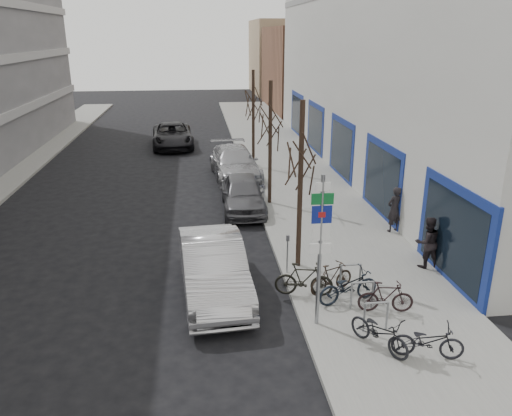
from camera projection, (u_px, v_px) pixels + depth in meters
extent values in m
plane|color=black|center=(225.00, 334.00, 12.87)|extent=(120.00, 120.00, 0.00)
cube|color=slate|center=(311.00, 202.00, 22.72)|extent=(5.00, 70.00, 0.15)
cube|color=#B7B7B2|center=(508.00, 78.00, 28.10)|extent=(20.00, 32.00, 10.00)
cube|color=brown|center=(329.00, 69.00, 50.48)|extent=(12.00, 14.00, 8.00)
cube|color=#937A5B|center=(303.00, 57.00, 64.43)|extent=(13.00, 12.00, 9.00)
cylinder|color=gray|center=(320.00, 255.00, 12.44)|extent=(0.10, 0.10, 4.20)
cube|color=white|center=(323.00, 187.00, 11.82)|extent=(0.35, 0.03, 0.22)
cube|color=#0C5926|center=(323.00, 199.00, 11.92)|extent=(0.55, 0.03, 0.28)
cube|color=navy|center=(322.00, 215.00, 12.05)|extent=(0.50, 0.03, 0.45)
cube|color=maroon|center=(322.00, 215.00, 12.04)|extent=(0.18, 0.02, 0.14)
cube|color=white|center=(321.00, 232.00, 12.20)|extent=(0.45, 0.03, 0.45)
cube|color=white|center=(320.00, 249.00, 12.35)|extent=(0.55, 0.03, 0.28)
cylinder|color=gray|center=(364.00, 317.00, 12.61)|extent=(0.06, 0.06, 0.80)
cylinder|color=gray|center=(387.00, 316.00, 12.68)|extent=(0.06, 0.06, 0.80)
cylinder|color=gray|center=(377.00, 303.00, 12.51)|extent=(0.60, 0.06, 0.06)
cylinder|color=gray|center=(351.00, 296.00, 13.64)|extent=(0.06, 0.06, 0.80)
cylinder|color=gray|center=(372.00, 295.00, 13.71)|extent=(0.06, 0.06, 0.80)
cylinder|color=gray|center=(363.00, 282.00, 13.54)|extent=(0.60, 0.06, 0.06)
cylinder|color=gray|center=(340.00, 278.00, 14.67)|extent=(0.06, 0.06, 0.80)
cylinder|color=gray|center=(360.00, 276.00, 14.74)|extent=(0.06, 0.06, 0.80)
cylinder|color=gray|center=(351.00, 265.00, 14.57)|extent=(0.60, 0.06, 0.06)
cylinder|color=black|center=(300.00, 189.00, 15.53)|extent=(0.16, 0.16, 5.50)
cylinder|color=black|center=(270.00, 146.00, 21.62)|extent=(0.16, 0.16, 5.50)
cylinder|color=black|center=(253.00, 121.00, 27.72)|extent=(0.16, 0.16, 5.50)
cylinder|color=gray|center=(287.00, 257.00, 15.69)|extent=(0.05, 0.05, 1.10)
cube|color=#3F3F44|center=(288.00, 238.00, 15.48)|extent=(0.10, 0.08, 0.18)
cylinder|color=gray|center=(264.00, 202.00, 20.85)|extent=(0.05, 0.05, 1.10)
cube|color=#3F3F44|center=(264.00, 187.00, 20.64)|extent=(0.10, 0.08, 0.18)
cylinder|color=gray|center=(250.00, 168.00, 26.00)|extent=(0.05, 0.05, 1.10)
cube|color=#3F3F44|center=(250.00, 156.00, 25.79)|extent=(0.10, 0.08, 0.18)
imported|color=black|center=(380.00, 329.00, 11.89)|extent=(1.34, 1.73, 1.05)
imported|color=black|center=(386.00, 297.00, 13.48)|extent=(1.57, 0.68, 0.92)
imported|color=black|center=(348.00, 284.00, 13.96)|extent=(1.93, 1.02, 1.13)
imported|color=black|center=(304.00, 279.00, 14.32)|extent=(1.77, 0.85, 1.03)
imported|color=black|center=(428.00, 338.00, 11.56)|extent=(1.73, 0.92, 1.01)
imported|color=black|center=(332.00, 277.00, 14.54)|extent=(1.58, 1.04, 0.93)
imported|color=#AEAEB3|center=(213.00, 267.00, 14.63)|extent=(2.17, 5.26, 1.69)
imported|color=#515156|center=(243.00, 193.00, 21.69)|extent=(1.87, 4.51, 1.53)
imported|color=#97979C|center=(235.00, 163.00, 26.54)|extent=(2.75, 5.83, 1.65)
imported|color=black|center=(172.00, 135.00, 33.93)|extent=(3.03, 5.90, 1.59)
imported|color=black|center=(394.00, 209.00, 18.90)|extent=(0.75, 0.62, 1.78)
imported|color=black|center=(427.00, 242.00, 16.00)|extent=(0.67, 0.48, 1.73)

